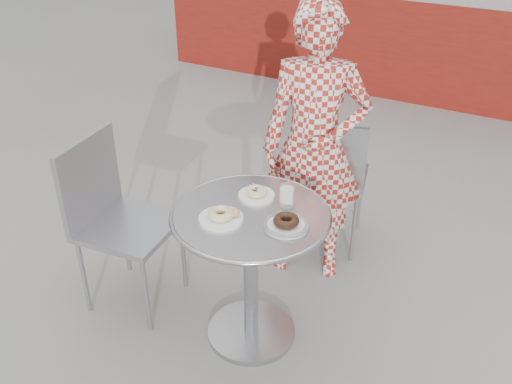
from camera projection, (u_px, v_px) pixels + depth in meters
The scene contains 9 objects.
ground at pixel (253, 328), 3.08m from camera, with size 60.00×60.00×0.00m, color gray.
bistro_table at pixel (251, 246), 2.75m from camera, with size 0.76×0.76×0.77m.
chair_far at pixel (328, 204), 3.63m from camera, with size 0.53×0.53×0.92m.
chair_left at pixel (131, 255), 3.15m from camera, with size 0.51×0.50×0.97m.
seated_person at pixel (314, 147), 3.15m from camera, with size 0.59×0.39×1.62m, color maroon.
plate_far at pixel (256, 193), 2.77m from camera, with size 0.18×0.18×0.05m.
plate_near at pixel (222, 216), 2.59m from camera, with size 0.21×0.21×0.05m.
plate_checker at pixel (286, 224), 2.55m from camera, with size 0.20×0.20×0.05m.
milk_cup at pixel (287, 196), 2.68m from camera, with size 0.07×0.07×0.11m.
Camera 1 is at (1.09, -1.98, 2.21)m, focal length 40.00 mm.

